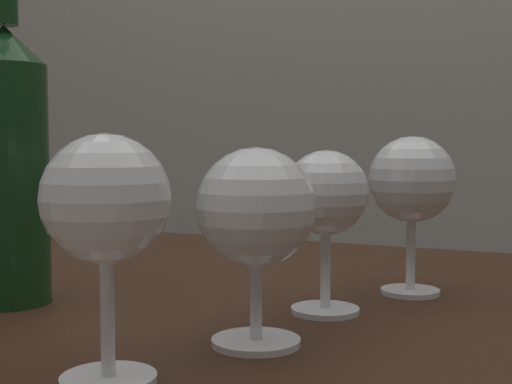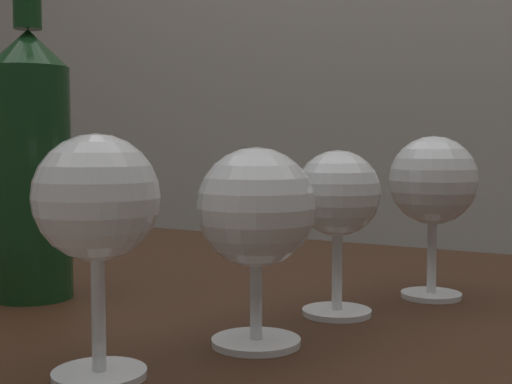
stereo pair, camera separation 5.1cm
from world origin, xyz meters
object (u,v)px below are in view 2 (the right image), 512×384
(wine_glass_port, at_px, (97,206))
(wine_glass_white, at_px, (338,199))
(wine_glass_merlot, at_px, (256,210))
(wine_glass_chardonnay, at_px, (433,182))
(wine_bottle, at_px, (31,158))

(wine_glass_port, distance_m, wine_glass_white, 0.23)
(wine_glass_merlot, bearing_deg, wine_glass_port, -114.06)
(wine_glass_white, distance_m, wine_glass_chardonnay, 0.12)
(wine_glass_merlot, bearing_deg, wine_bottle, 173.43)
(wine_glass_port, xyz_separation_m, wine_glass_chardonnay, (0.12, 0.33, 0.00))
(wine_glass_chardonnay, relative_size, wine_bottle, 0.46)
(wine_glass_merlot, relative_size, wine_glass_chardonnay, 0.94)
(wine_bottle, bearing_deg, wine_glass_port, -33.77)
(wine_glass_chardonnay, distance_m, wine_bottle, 0.38)
(wine_glass_merlot, relative_size, wine_bottle, 0.43)
(wine_glass_merlot, distance_m, wine_bottle, 0.27)
(wine_glass_port, bearing_deg, wine_glass_merlot, 65.94)
(wine_glass_white, distance_m, wine_bottle, 0.29)
(wine_glass_merlot, height_order, wine_glass_chardonnay, wine_glass_chardonnay)
(wine_bottle, bearing_deg, wine_glass_white, 16.52)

